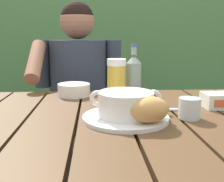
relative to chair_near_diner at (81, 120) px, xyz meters
The scene contains 13 objects.
dining_table 0.89m from the chair_near_diner, 82.54° to the right, with size 1.43×0.86×0.76m.
hedge_backdrop 1.05m from the chair_near_diner, 92.60° to the left, with size 4.14×0.85×2.29m.
chair_near_diner is the anchor object (origin of this frame).
person_eating 0.30m from the chair_near_diner, 90.86° to the right, with size 0.48×0.47×1.21m.
serving_plate 0.95m from the chair_near_diner, 78.35° to the right, with size 0.27×0.27×0.01m.
soup_bowl 0.96m from the chair_near_diner, 78.35° to the right, with size 0.22×0.17×0.08m.
bread_roll 1.04m from the chair_near_diner, 75.78° to the right, with size 0.14×0.12×0.07m.
beer_glass 0.80m from the chair_near_diner, 76.07° to the right, with size 0.07×0.07×0.17m.
beer_bottle 0.79m from the chair_near_diner, 69.85° to the right, with size 0.06×0.06×0.23m.
water_glass_small 1.02m from the chair_near_diner, 66.81° to the right, with size 0.07×0.07×0.07m.
butter_tub 0.99m from the chair_near_diner, 54.84° to the right, with size 0.12×0.09×0.05m.
table_knife 0.91m from the chair_near_diner, 66.65° to the right, with size 0.15×0.04×0.01m.
diner_bowl 0.62m from the chair_near_diner, 90.00° to the right, with size 0.14×0.14×0.05m.
Camera 1 is at (-0.03, -0.81, 1.01)m, focal length 42.59 mm.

